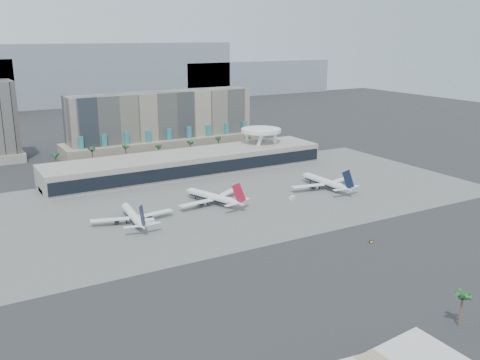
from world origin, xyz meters
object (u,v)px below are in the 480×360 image
airliner_right (325,182)px  service_vehicle_a (148,222)px  airliner_left (133,216)px  service_vehicle_b (292,198)px  taxiway_sign (371,242)px  airliner_centre (213,197)px

airliner_right → service_vehicle_a: bearing=-178.8°
airliner_left → service_vehicle_b: bearing=0.1°
airliner_right → service_vehicle_b: 27.81m
airliner_left → airliner_right: (107.49, 0.53, 0.29)m
service_vehicle_a → service_vehicle_b: size_ratio=1.48×
service_vehicle_b → taxiway_sign: service_vehicle_b is taller
airliner_centre → airliner_right: (64.72, -6.16, 0.11)m
airliner_right → service_vehicle_a: 102.71m
service_vehicle_a → taxiway_sign: service_vehicle_a is taller
airliner_centre → service_vehicle_a: (-37.79, -11.99, -2.32)m
airliner_right → service_vehicle_b: (-26.70, -7.27, -2.77)m
airliner_left → airliner_right: airliner_right is taller
airliner_centre → airliner_right: size_ratio=0.93×
airliner_centre → taxiway_sign: bearing=-86.7°
service_vehicle_b → airliner_centre: bearing=136.9°
airliner_left → taxiway_sign: size_ratio=18.55×
airliner_centre → service_vehicle_a: bearing=178.2°
airliner_left → airliner_centre: (42.76, 6.69, 0.19)m
airliner_right → taxiway_sign: 77.71m
airliner_left → service_vehicle_b: airliner_left is taller
airliner_centre → airliner_right: airliner_right is taller
airliner_left → taxiway_sign: airliner_left is taller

